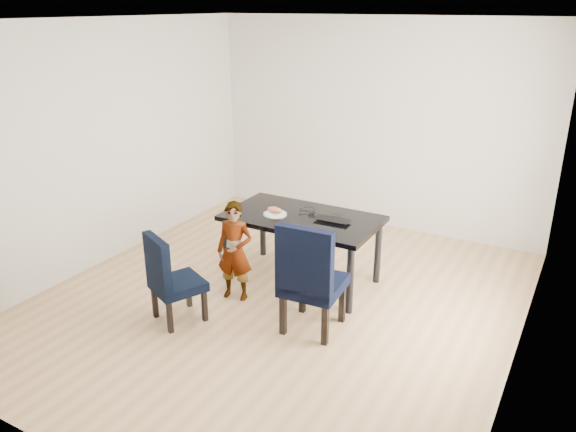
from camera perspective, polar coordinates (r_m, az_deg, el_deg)
The scene contains 14 objects.
floor at distance 5.78m, azimuth -0.98°, elevation -8.57°, with size 4.50×5.00×0.01m, color tan.
ceiling at distance 5.04m, azimuth -1.18°, elevation 19.39°, with size 4.50×5.00×0.01m, color white.
wall_back at distance 7.45m, azimuth 8.84°, elevation 9.11°, with size 4.50×0.01×2.70m, color silver.
wall_front at distance 3.47m, azimuth -22.59°, elevation -6.10°, with size 4.50×0.01×2.70m, color white.
wall_left at distance 6.64m, azimuth -18.23°, elevation 6.90°, with size 0.01×5.00×2.70m, color silver.
wall_right at distance 4.59m, azimuth 23.98°, elevation 0.16°, with size 0.01×5.00×2.70m, color white.
dining_table at distance 6.00m, azimuth 1.41°, elevation -3.36°, with size 1.60×0.90×0.75m, color black.
chair_left at distance 5.35m, azimuth -11.16°, elevation -6.12°, with size 0.42×0.44×0.88m, color black.
chair_right at distance 5.08m, azimuth 2.64°, elevation -6.04°, with size 0.52×0.54×1.07m, color black.
child at distance 5.63m, azimuth -5.43°, elevation -3.58°, with size 0.38×0.25×1.03m, color orange.
plate at distance 5.89m, azimuth -1.33°, elevation 0.20°, with size 0.25×0.25×0.01m, color silver.
sandwich at distance 5.89m, azimuth -1.37°, elevation 0.62°, with size 0.17×0.08×0.07m, color #B86A41.
laptop at distance 5.76m, azimuth 4.71°, elevation -0.27°, with size 0.37×0.24×0.03m, color black.
cable_tangle at distance 5.89m, azimuth 1.89°, elevation 0.15°, with size 0.16×0.16×0.01m, color black.
Camera 1 is at (2.55, -4.34, 2.83)m, focal length 35.00 mm.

